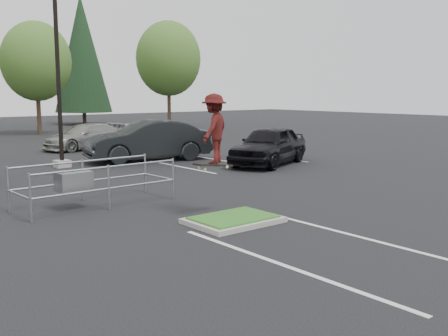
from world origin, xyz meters
TOP-DOWN VIEW (x-y plane):
  - ground at (0.00, 0.00)m, footprint 120.00×120.00m
  - grass_median at (0.00, 0.00)m, footprint 2.20×1.60m
  - stall_lines at (-1.35, 6.02)m, footprint 22.62×17.60m
  - light_pole at (0.50, 12.00)m, footprint 0.70×0.60m
  - decid_c at (5.99, 29.83)m, footprint 5.12×5.12m
  - decid_d at (17.99, 30.33)m, footprint 5.76×5.76m
  - conif_c at (14.00, 39.50)m, footprint 5.50×5.50m
  - cart_corral at (-2.25, 3.98)m, footprint 4.45×1.76m
  - skateboarder at (0.15, 1.00)m, footprint 1.34×1.17m
  - car_r_charc at (4.50, 11.50)m, footprint 6.07×3.25m
  - car_r_black at (8.00, 7.00)m, footprint 5.45×3.83m
  - car_far_silver at (4.39, 18.00)m, footprint 5.22×2.89m

SIDE VIEW (x-z plane):
  - ground at x=0.00m, z-range 0.00..0.00m
  - stall_lines at x=-1.35m, z-range 0.00..0.01m
  - grass_median at x=0.00m, z-range 0.00..0.16m
  - car_far_silver at x=4.39m, z-range 0.00..1.43m
  - cart_corral at x=-2.25m, z-range 0.16..1.40m
  - car_r_black at x=8.00m, z-range 0.00..1.72m
  - car_r_charc at x=4.50m, z-range 0.00..1.90m
  - skateboarder at x=0.15m, z-range 1.28..3.23m
  - light_pole at x=0.50m, z-range -0.50..9.62m
  - decid_c at x=5.99m, z-range 1.06..9.45m
  - decid_d at x=17.99m, z-range 1.20..10.63m
  - conif_c at x=14.00m, z-range 0.60..13.10m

